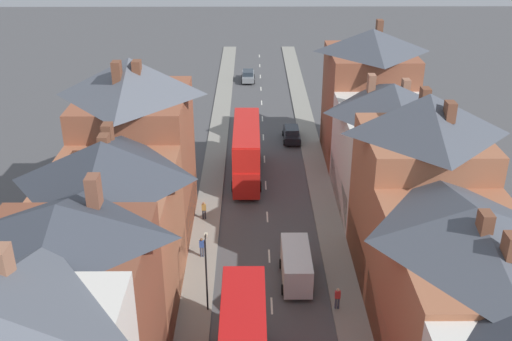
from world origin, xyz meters
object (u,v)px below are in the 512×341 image
at_px(street_lamp, 206,269).
at_px(pedestrian_far_left, 202,246).
at_px(double_decker_bus_lead, 246,150).
at_px(delivery_van, 296,265).
at_px(pedestrian_far_right, 204,209).
at_px(pedestrian_mid_right, 338,297).
at_px(car_parked_left_a, 292,134).
at_px(car_mid_black, 248,76).

bearing_deg(street_lamp, pedestrian_far_left, 97.72).
bearing_deg(double_decker_bus_lead, delivery_van, -77.95).
relative_size(pedestrian_far_right, street_lamp, 0.29).
distance_m(double_decker_bus_lead, pedestrian_far_left, 14.48).
relative_size(pedestrian_mid_right, pedestrian_far_right, 1.00).
relative_size(car_parked_left_a, pedestrian_mid_right, 2.74).
height_order(car_parked_left_a, pedestrian_mid_right, pedestrian_mid_right).
distance_m(delivery_van, street_lamp, 7.12).
relative_size(double_decker_bus_lead, pedestrian_far_right, 6.71).
bearing_deg(street_lamp, pedestrian_mid_right, -0.69).
xyz_separation_m(double_decker_bus_lead, pedestrian_far_right, (-3.52, -8.30, -1.78)).
height_order(delivery_van, pedestrian_mid_right, delivery_van).
bearing_deg(car_mid_black, pedestrian_far_left, -94.10).
bearing_deg(pedestrian_far_left, street_lamp, -82.28).
distance_m(car_mid_black, delivery_van, 48.89).
relative_size(car_mid_black, pedestrian_mid_right, 2.81).
bearing_deg(pedestrian_far_left, double_decker_bus_lead, 76.83).
height_order(double_decker_bus_lead, car_parked_left_a, double_decker_bus_lead).
bearing_deg(car_parked_left_a, pedestrian_far_left, -109.41).
distance_m(car_parked_left_a, pedestrian_mid_right, 29.50).
height_order(delivery_van, pedestrian_far_left, delivery_van).
bearing_deg(pedestrian_mid_right, pedestrian_far_left, 146.35).
height_order(car_parked_left_a, pedestrian_far_left, pedestrian_far_left).
height_order(double_decker_bus_lead, pedestrian_far_right, double_decker_bus_lead).
bearing_deg(delivery_van, pedestrian_mid_right, -53.11).
bearing_deg(car_mid_black, delivery_van, -85.78).
bearing_deg(car_mid_black, double_decker_bus_lead, -90.02).
height_order(double_decker_bus_lead, car_mid_black, double_decker_bus_lead).
height_order(double_decker_bus_lead, pedestrian_mid_right, double_decker_bus_lead).
height_order(car_parked_left_a, delivery_van, delivery_van).
bearing_deg(double_decker_bus_lead, pedestrian_far_right, -112.99).
distance_m(double_decker_bus_lead, car_parked_left_a, 10.64).
relative_size(car_parked_left_a, street_lamp, 0.80).
bearing_deg(car_mid_black, pedestrian_mid_right, -83.31).
height_order(double_decker_bus_lead, street_lamp, street_lamp).
bearing_deg(street_lamp, car_parked_left_a, 75.95).
bearing_deg(car_parked_left_a, pedestrian_mid_right, -87.66).
distance_m(double_decker_bus_lead, pedestrian_far_right, 9.19).
distance_m(car_mid_black, pedestrian_mid_right, 52.45).
height_order(double_decker_bus_lead, delivery_van, double_decker_bus_lead).
height_order(delivery_van, pedestrian_far_right, delivery_van).
height_order(pedestrian_mid_right, street_lamp, street_lamp).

